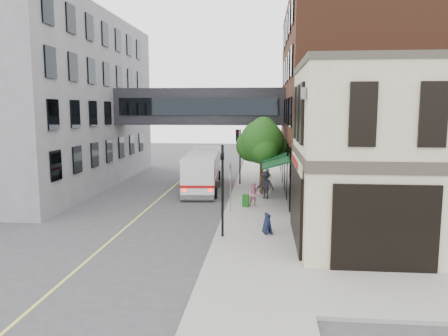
% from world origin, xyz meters
% --- Properties ---
extents(ground, '(120.00, 120.00, 0.00)m').
position_xyz_m(ground, '(0.00, 0.00, 0.00)').
color(ground, '#38383A').
rests_on(ground, ground).
extents(sidewalk_main, '(4.00, 60.00, 0.15)m').
position_xyz_m(sidewalk_main, '(2.00, 14.00, 0.07)').
color(sidewalk_main, gray).
rests_on(sidewalk_main, ground).
extents(corner_building, '(10.19, 8.12, 8.45)m').
position_xyz_m(corner_building, '(8.97, 2.00, 4.21)').
color(corner_building, '#BDAF90').
rests_on(corner_building, ground).
extents(brick_building, '(13.76, 18.00, 14.00)m').
position_xyz_m(brick_building, '(9.98, 15.00, 6.99)').
color(brick_building, '#4E2818').
rests_on(brick_building, ground).
extents(opposite_building, '(14.00, 24.00, 14.00)m').
position_xyz_m(opposite_building, '(-17.00, 16.00, 7.00)').
color(opposite_building, slate).
rests_on(opposite_building, ground).
extents(skyway_bridge, '(14.00, 3.18, 3.00)m').
position_xyz_m(skyway_bridge, '(-3.00, 18.00, 6.50)').
color(skyway_bridge, black).
rests_on(skyway_bridge, ground).
extents(traffic_signal_near, '(0.44, 0.22, 4.60)m').
position_xyz_m(traffic_signal_near, '(0.37, 2.00, 2.98)').
color(traffic_signal_near, black).
rests_on(traffic_signal_near, sidewalk_main).
extents(traffic_signal_far, '(0.53, 0.28, 4.50)m').
position_xyz_m(traffic_signal_far, '(0.26, 17.00, 3.34)').
color(traffic_signal_far, black).
rests_on(traffic_signal_far, sidewalk_main).
extents(street_sign_pole, '(0.08, 0.75, 3.00)m').
position_xyz_m(street_sign_pole, '(0.39, 7.00, 1.93)').
color(street_sign_pole, gray).
rests_on(street_sign_pole, sidewalk_main).
extents(street_tree, '(3.80, 3.20, 5.60)m').
position_xyz_m(street_tree, '(2.19, 13.22, 3.91)').
color(street_tree, '#382619').
rests_on(street_tree, sidewalk_main).
extents(lane_marking, '(0.12, 40.00, 0.01)m').
position_xyz_m(lane_marking, '(-5.00, 10.00, 0.01)').
color(lane_marking, '#D8CC4C').
rests_on(lane_marking, ground).
extents(bus, '(3.16, 10.83, 2.88)m').
position_xyz_m(bus, '(-2.50, 15.54, 1.61)').
color(bus, white).
rests_on(bus, ground).
extents(pedestrian_a, '(0.72, 0.52, 1.85)m').
position_xyz_m(pedestrian_a, '(2.64, 12.93, 1.08)').
color(pedestrian_a, silver).
rests_on(pedestrian_a, sidewalk_main).
extents(pedestrian_b, '(0.76, 0.60, 1.56)m').
position_xyz_m(pedestrian_b, '(1.77, 8.61, 0.93)').
color(pedestrian_b, pink).
rests_on(pedestrian_b, sidewalk_main).
extents(pedestrian_c, '(1.42, 1.15, 1.92)m').
position_xyz_m(pedestrian_c, '(2.51, 11.19, 1.11)').
color(pedestrian_c, black).
rests_on(pedestrian_c, sidewalk_main).
extents(newspaper_box, '(0.44, 0.40, 0.80)m').
position_xyz_m(newspaper_box, '(1.24, 8.61, 0.55)').
color(newspaper_box, '#145815').
rests_on(newspaper_box, sidewalk_main).
extents(sandwich_board, '(0.51, 0.64, 1.00)m').
position_xyz_m(sandwich_board, '(2.59, 2.70, 0.65)').
color(sandwich_board, black).
rests_on(sandwich_board, sidewalk_main).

